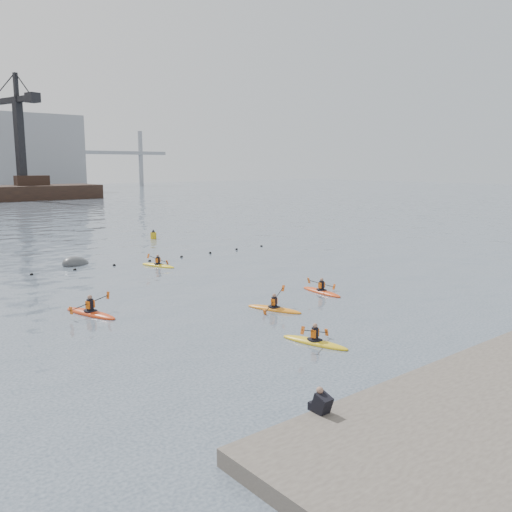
% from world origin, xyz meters
% --- Properties ---
extents(ground, '(400.00, 400.00, 0.00)m').
position_xyz_m(ground, '(0.00, 0.00, 0.00)').
color(ground, '#313A48').
rests_on(ground, ground).
extents(float_line, '(33.24, 0.73, 0.24)m').
position_xyz_m(float_line, '(-0.50, 22.53, 0.03)').
color(float_line, black).
rests_on(float_line, ground).
extents(kayaker_0, '(2.13, 3.21, 1.27)m').
position_xyz_m(kayaker_0, '(2.03, 4.92, 0.10)').
color(kayaker_0, orange).
rests_on(kayaker_0, ground).
extents(kayaker_1, '(2.16, 3.27, 1.15)m').
position_xyz_m(kayaker_1, '(-0.20, -0.29, 0.10)').
color(kayaker_1, gold).
rests_on(kayaker_1, ground).
extents(kayaker_2, '(2.42, 3.73, 1.18)m').
position_xyz_m(kayaker_2, '(-5.83, 10.23, 0.11)').
color(kayaker_2, red).
rests_on(kayaker_2, ground).
extents(kayaker_3, '(2.14, 3.23, 1.22)m').
position_xyz_m(kayaker_3, '(3.50, 19.99, 0.10)').
color(kayaker_3, yellow).
rests_on(kayaker_3, ground).
extents(kayaker_4, '(2.22, 3.27, 1.17)m').
position_xyz_m(kayaker_4, '(6.83, 6.10, 0.10)').
color(kayaker_4, '#D44114').
rests_on(kayaker_4, ground).
extents(mooring_buoy, '(3.09, 2.52, 1.75)m').
position_xyz_m(mooring_buoy, '(-1.05, 24.66, 0.00)').
color(mooring_buoy, '#3C3E41').
rests_on(mooring_buoy, ground).
extents(nav_buoy, '(0.63, 0.63, 1.15)m').
position_xyz_m(nav_buoy, '(10.76, 34.00, 0.35)').
color(nav_buoy, '#C38F13').
rests_on(nav_buoy, ground).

